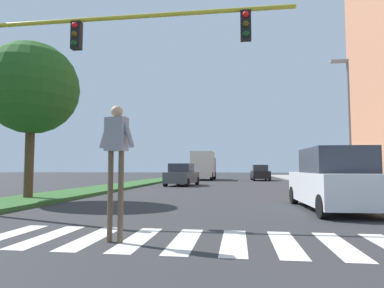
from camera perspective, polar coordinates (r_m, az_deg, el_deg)
name	(u,v)px	position (r m, az deg, el deg)	size (l,w,h in m)	color
ground_plane	(227,183)	(29.04, 6.02, -6.77)	(140.00, 140.00, 0.00)	#2D2D30
crosswalk	(185,241)	(6.35, -1.23, -16.28)	(7.65, 2.20, 0.01)	silver
median_strip	(140,183)	(28.24, -8.99, -6.66)	(2.72, 64.00, 0.15)	#2D5B28
tree_mid	(32,88)	(15.49, -25.87, 8.62)	(3.83, 3.83, 6.44)	#4C3823
sidewalk_right	(328,184)	(27.88, 22.31, -6.44)	(3.00, 64.00, 0.15)	#9E9991
traffic_light_gantry	(74,61)	(10.21, -19.58, 13.27)	(8.75, 0.30, 6.00)	gold
street_lamp_right	(347,111)	(21.11, 25.18, 5.12)	(1.02, 0.24, 7.50)	slate
pedestrian_performer	(116,150)	(6.22, -12.92, -1.07)	(0.75, 0.31, 2.49)	brown
suv_crossing	(334,181)	(11.46, 23.25, -5.85)	(2.13, 4.67, 1.97)	silver
sedan_midblock	(182,175)	(25.29, -1.74, -5.42)	(2.23, 4.23, 1.67)	#474C51
sedan_distant	(260,173)	(36.53, 11.65, -4.95)	(1.95, 4.26, 1.67)	black
truck_box_delivery	(204,165)	(37.34, 2.03, -3.69)	(2.40, 6.20, 3.10)	#474C51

